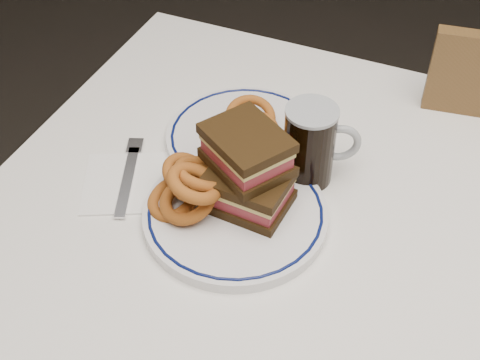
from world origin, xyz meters
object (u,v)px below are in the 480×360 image
at_px(main_plate, 235,214).
at_px(far_plate, 246,137).
at_px(reuben_sandwich, 248,170).
at_px(beer_mug, 311,144).

xyz_separation_m(main_plate, far_plate, (-0.06, 0.17, -0.00)).
bearing_deg(reuben_sandwich, main_plate, -104.41).
relative_size(main_plate, beer_mug, 2.05).
height_order(beer_mug, far_plate, beer_mug).
distance_m(main_plate, reuben_sandwich, 0.08).
relative_size(beer_mug, far_plate, 0.50).
height_order(main_plate, far_plate, same).
bearing_deg(beer_mug, main_plate, -117.80).
bearing_deg(main_plate, reuben_sandwich, 75.59).
height_order(main_plate, beer_mug, beer_mug).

